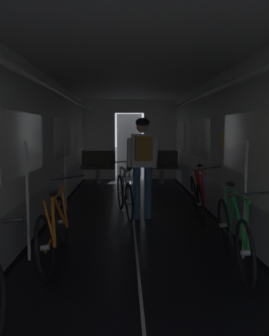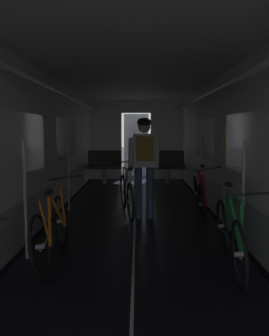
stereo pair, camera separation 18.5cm
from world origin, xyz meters
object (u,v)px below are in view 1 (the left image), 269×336
at_px(bicycle_red, 198,195).
at_px(bicycle_green, 233,233).
at_px(bench_seat_far_right, 161,164).
at_px(bicycle_silver_in_aisle, 125,194).
at_px(bench_seat_far_left, 98,164).
at_px(bicycle_orange, 55,229).
at_px(person_cyclist_aisle, 143,157).

height_order(bicycle_red, bicycle_green, bicycle_red).
bearing_deg(bench_seat_far_right, bicycle_silver_in_aisle, -105.39).
bearing_deg(bicycle_red, bench_seat_far_left, 117.43).
xyz_separation_m(bench_seat_far_left, bicycle_red, (2.04, -3.92, -0.19)).
relative_size(bench_seat_far_left, bench_seat_far_right, 1.00).
bearing_deg(bench_seat_far_left, bicycle_orange, -90.48).
relative_size(bicycle_green, bicycle_silver_in_aisle, 1.01).
height_order(bench_seat_far_right, bicycle_green, bench_seat_far_right).
distance_m(bench_seat_far_left, bicycle_green, 6.53).
distance_m(bench_seat_far_right, bicycle_silver_in_aisle, 3.95).
bearing_deg(bicycle_orange, bench_seat_far_left, 89.52).
distance_m(bench_seat_far_right, bicycle_orange, 6.30).
bearing_deg(bicycle_silver_in_aisle, bicycle_green, -63.27).
distance_m(bench_seat_far_left, bicycle_silver_in_aisle, 3.88).
bearing_deg(bicycle_green, bicycle_silver_in_aisle, 116.73).
xyz_separation_m(bicycle_orange, bicycle_silver_in_aisle, (0.80, 2.21, 0.00)).
bearing_deg(bench_seat_far_left, bicycle_red, -62.57).
bearing_deg(bicycle_silver_in_aisle, bench_seat_far_left, 101.18).
height_order(bench_seat_far_left, bicycle_green, bench_seat_far_left).
xyz_separation_m(bench_seat_far_left, bicycle_orange, (-0.05, -6.02, -0.19)).
distance_m(bicycle_orange, bicycle_green, 2.03).
xyz_separation_m(bicycle_red, person_cyclist_aisle, (-0.98, -0.15, 0.69)).
height_order(bench_seat_far_left, bicycle_silver_in_aisle, bench_seat_far_left).
bearing_deg(person_cyclist_aisle, bench_seat_far_left, 104.58).
distance_m(bench_seat_far_left, person_cyclist_aisle, 4.24).
distance_m(bench_seat_far_left, bicycle_red, 4.43).
relative_size(bench_seat_far_left, bicycle_silver_in_aisle, 0.59).
relative_size(bench_seat_far_right, bicycle_red, 0.58).
height_order(bench_seat_far_left, bench_seat_far_right, same).
bearing_deg(bicycle_green, bicycle_red, 88.31).
height_order(bench_seat_far_right, bicycle_red, bicycle_red).
distance_m(bicycle_orange, person_cyclist_aisle, 2.34).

